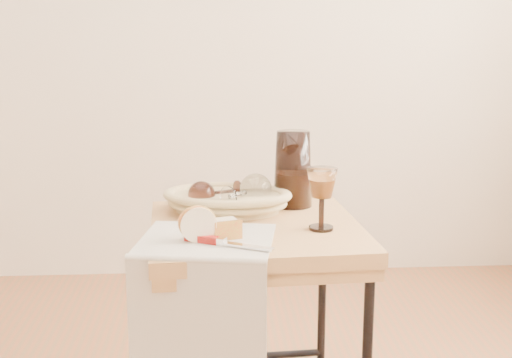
{
  "coord_description": "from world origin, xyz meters",
  "views": [
    {
      "loc": [
        0.28,
        -1.27,
        1.14
      ],
      "look_at": [
        0.38,
        0.34,
        0.78
      ],
      "focal_mm": 47.68,
      "sensor_mm": 36.0,
      "label": 1
    }
  ],
  "objects_px": {
    "bread_basket": "(227,202)",
    "pitcher": "(293,169)",
    "tea_towel": "(206,240)",
    "goblet_lying_b": "(244,193)",
    "wine_goblet": "(322,199)",
    "apple_half": "(197,223)",
    "side_table": "(256,346)",
    "goblet_lying_a": "(217,193)",
    "table_knife": "(225,242)"
  },
  "relations": [
    {
      "from": "side_table",
      "to": "pitcher",
      "type": "height_order",
      "value": "pitcher"
    },
    {
      "from": "tea_towel",
      "to": "apple_half",
      "type": "relative_size",
      "value": 3.41
    },
    {
      "from": "pitcher",
      "to": "wine_goblet",
      "type": "bearing_deg",
      "value": -101.23
    },
    {
      "from": "tea_towel",
      "to": "table_knife",
      "type": "bearing_deg",
      "value": -40.84
    },
    {
      "from": "side_table",
      "to": "goblet_lying_b",
      "type": "xyz_separation_m",
      "value": [
        -0.02,
        0.1,
        0.39
      ]
    },
    {
      "from": "tea_towel",
      "to": "goblet_lying_a",
      "type": "distance_m",
      "value": 0.27
    },
    {
      "from": "goblet_lying_b",
      "to": "table_knife",
      "type": "distance_m",
      "value": 0.29
    },
    {
      "from": "apple_half",
      "to": "tea_towel",
      "type": "bearing_deg",
      "value": 2.54
    },
    {
      "from": "wine_goblet",
      "to": "side_table",
      "type": "bearing_deg",
      "value": 160.73
    },
    {
      "from": "bread_basket",
      "to": "apple_half",
      "type": "height_order",
      "value": "apple_half"
    },
    {
      "from": "wine_goblet",
      "to": "bread_basket",
      "type": "bearing_deg",
      "value": 141.9
    },
    {
      "from": "goblet_lying_b",
      "to": "wine_goblet",
      "type": "distance_m",
      "value": 0.24
    },
    {
      "from": "tea_towel",
      "to": "apple_half",
      "type": "xyz_separation_m",
      "value": [
        -0.02,
        -0.0,
        0.04
      ]
    },
    {
      "from": "tea_towel",
      "to": "bread_basket",
      "type": "bearing_deg",
      "value": 87.16
    },
    {
      "from": "tea_towel",
      "to": "apple_half",
      "type": "bearing_deg",
      "value": -158.12
    },
    {
      "from": "side_table",
      "to": "table_knife",
      "type": "relative_size",
      "value": 3.13
    },
    {
      "from": "side_table",
      "to": "pitcher",
      "type": "xyz_separation_m",
      "value": [
        0.11,
        0.17,
        0.43
      ]
    },
    {
      "from": "side_table",
      "to": "goblet_lying_b",
      "type": "distance_m",
      "value": 0.4
    },
    {
      "from": "tea_towel",
      "to": "wine_goblet",
      "type": "relative_size",
      "value": 1.96
    },
    {
      "from": "side_table",
      "to": "apple_half",
      "type": "relative_size",
      "value": 7.47
    },
    {
      "from": "bread_basket",
      "to": "goblet_lying_b",
      "type": "height_order",
      "value": "goblet_lying_b"
    },
    {
      "from": "goblet_lying_b",
      "to": "tea_towel",
      "type": "bearing_deg",
      "value": -157.4
    },
    {
      "from": "goblet_lying_b",
      "to": "goblet_lying_a",
      "type": "bearing_deg",
      "value": 111.44
    },
    {
      "from": "tea_towel",
      "to": "goblet_lying_b",
      "type": "bearing_deg",
      "value": 76.61
    },
    {
      "from": "goblet_lying_a",
      "to": "goblet_lying_b",
      "type": "xyz_separation_m",
      "value": [
        0.07,
        -0.03,
        0.01
      ]
    },
    {
      "from": "bread_basket",
      "to": "pitcher",
      "type": "xyz_separation_m",
      "value": [
        0.18,
        0.05,
        0.08
      ]
    },
    {
      "from": "goblet_lying_b",
      "to": "wine_goblet",
      "type": "height_order",
      "value": "wine_goblet"
    },
    {
      "from": "side_table",
      "to": "goblet_lying_b",
      "type": "height_order",
      "value": "goblet_lying_b"
    },
    {
      "from": "table_knife",
      "to": "goblet_lying_a",
      "type": "bearing_deg",
      "value": 119.46
    },
    {
      "from": "side_table",
      "to": "goblet_lying_b",
      "type": "bearing_deg",
      "value": 102.63
    },
    {
      "from": "goblet_lying_a",
      "to": "tea_towel",
      "type": "bearing_deg",
      "value": 62.17
    },
    {
      "from": "wine_goblet",
      "to": "tea_towel",
      "type": "bearing_deg",
      "value": -164.15
    },
    {
      "from": "tea_towel",
      "to": "wine_goblet",
      "type": "distance_m",
      "value": 0.3
    },
    {
      "from": "side_table",
      "to": "bread_basket",
      "type": "height_order",
      "value": "bread_basket"
    },
    {
      "from": "goblet_lying_b",
      "to": "wine_goblet",
      "type": "relative_size",
      "value": 0.93
    },
    {
      "from": "bread_basket",
      "to": "wine_goblet",
      "type": "height_order",
      "value": "wine_goblet"
    },
    {
      "from": "tea_towel",
      "to": "goblet_lying_b",
      "type": "height_order",
      "value": "goblet_lying_b"
    },
    {
      "from": "goblet_lying_a",
      "to": "pitcher",
      "type": "xyz_separation_m",
      "value": [
        0.21,
        0.04,
        0.05
      ]
    },
    {
      "from": "goblet_lying_b",
      "to": "pitcher",
      "type": "distance_m",
      "value": 0.16
    },
    {
      "from": "side_table",
      "to": "wine_goblet",
      "type": "height_order",
      "value": "wine_goblet"
    },
    {
      "from": "side_table",
      "to": "pitcher",
      "type": "distance_m",
      "value": 0.48
    },
    {
      "from": "bread_basket",
      "to": "table_knife",
      "type": "distance_m",
      "value": 0.3
    },
    {
      "from": "bread_basket",
      "to": "goblet_lying_a",
      "type": "height_order",
      "value": "goblet_lying_a"
    },
    {
      "from": "goblet_lying_a",
      "to": "wine_goblet",
      "type": "height_order",
      "value": "wine_goblet"
    },
    {
      "from": "pitcher",
      "to": "table_knife",
      "type": "xyz_separation_m",
      "value": [
        -0.19,
        -0.36,
        -0.09
      ]
    },
    {
      "from": "side_table",
      "to": "pitcher",
      "type": "relative_size",
      "value": 2.67
    },
    {
      "from": "goblet_lying_b",
      "to": "wine_goblet",
      "type": "xyz_separation_m",
      "value": [
        0.18,
        -0.16,
        0.02
      ]
    },
    {
      "from": "tea_towel",
      "to": "goblet_lying_b",
      "type": "distance_m",
      "value": 0.26
    },
    {
      "from": "pitcher",
      "to": "goblet_lying_b",
      "type": "bearing_deg",
      "value": -174.25
    },
    {
      "from": "table_knife",
      "to": "pitcher",
      "type": "bearing_deg",
      "value": 88.6
    }
  ]
}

